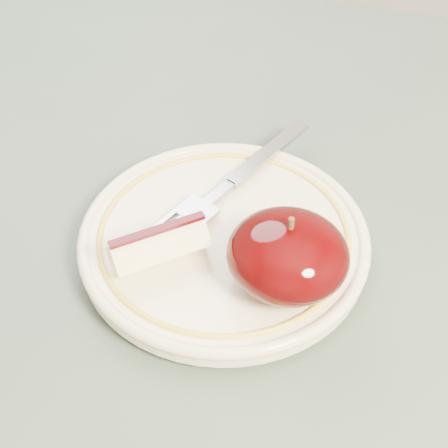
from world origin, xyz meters
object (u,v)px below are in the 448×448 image
(apple_half, at_px, (288,255))
(fork, at_px, (229,185))
(table, at_px, (254,355))
(plate, at_px, (224,238))

(apple_half, distance_m, fork, 0.10)
(apple_half, relative_size, fork, 0.44)
(table, relative_size, apple_half, 11.22)
(apple_half, bearing_deg, table, 167.24)
(fork, bearing_deg, plate, -145.85)
(plate, distance_m, fork, 0.05)
(table, bearing_deg, fork, 120.21)
(table, height_order, apple_half, apple_half)
(plate, xyz_separation_m, fork, (-0.01, 0.05, 0.01))
(plate, relative_size, fork, 1.16)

